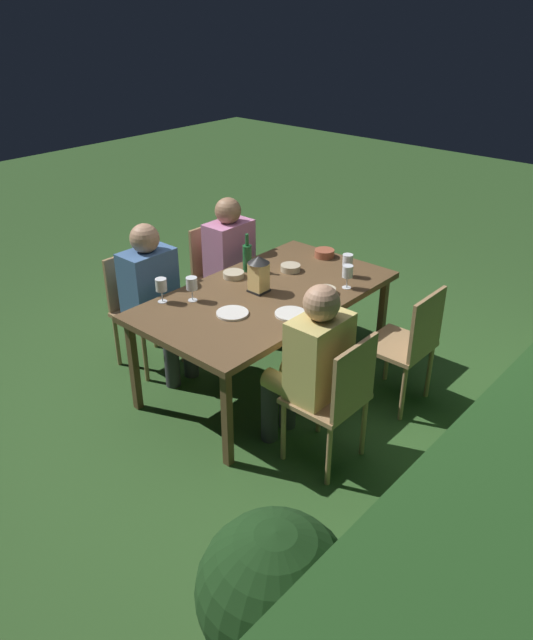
# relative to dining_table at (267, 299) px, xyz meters

# --- Properties ---
(ground_plane) EXTENTS (16.00, 16.00, 0.00)m
(ground_plane) POSITION_rel_dining_table_xyz_m (0.00, 0.00, -0.67)
(ground_plane) COLOR #2D5123
(dining_table) EXTENTS (1.84, 1.02, 0.72)m
(dining_table) POSITION_rel_dining_table_xyz_m (0.00, 0.00, 0.00)
(dining_table) COLOR brown
(dining_table) RESTS_ON ground
(chair_side_left_a) EXTENTS (0.42, 0.40, 0.87)m
(chair_side_left_a) POSITION_rel_dining_table_xyz_m (-0.41, -0.90, -0.19)
(chair_side_left_a) COLOR #9E7A51
(chair_side_left_a) RESTS_ON ground
(person_in_pink) EXTENTS (0.38, 0.47, 1.15)m
(person_in_pink) POSITION_rel_dining_table_xyz_m (-0.41, -0.71, -0.03)
(person_in_pink) COLOR #C675A3
(person_in_pink) RESTS_ON ground
(chair_side_right_b) EXTENTS (0.42, 0.40, 0.87)m
(chair_side_right_b) POSITION_rel_dining_table_xyz_m (0.41, 0.90, -0.19)
(chair_side_right_b) COLOR #9E7A51
(chair_side_right_b) RESTS_ON ground
(person_in_mustard) EXTENTS (0.38, 0.47, 1.15)m
(person_in_mustard) POSITION_rel_dining_table_xyz_m (0.41, 0.71, -0.03)
(person_in_mustard) COLOR tan
(person_in_mustard) RESTS_ON ground
(chair_side_right_a) EXTENTS (0.42, 0.40, 0.87)m
(chair_side_right_a) POSITION_rel_dining_table_xyz_m (-0.41, 0.90, -0.19)
(chair_side_right_a) COLOR #9E7A51
(chair_side_right_a) RESTS_ON ground
(chair_side_left_b) EXTENTS (0.42, 0.40, 0.87)m
(chair_side_left_b) POSITION_rel_dining_table_xyz_m (0.41, -0.90, -0.19)
(chair_side_left_b) COLOR #9E7A51
(chair_side_left_b) RESTS_ON ground
(person_in_blue) EXTENTS (0.38, 0.47, 1.15)m
(person_in_blue) POSITION_rel_dining_table_xyz_m (0.41, -0.71, -0.03)
(person_in_blue) COLOR #426699
(person_in_blue) RESTS_ON ground
(lantern_centerpiece) EXTENTS (0.15, 0.15, 0.27)m
(lantern_centerpiece) POSITION_rel_dining_table_xyz_m (0.02, -0.05, 0.20)
(lantern_centerpiece) COLOR black
(lantern_centerpiece) RESTS_ON dining_table
(green_bottle_on_table) EXTENTS (0.07, 0.07, 0.29)m
(green_bottle_on_table) POSITION_rel_dining_table_xyz_m (-0.19, -0.36, 0.16)
(green_bottle_on_table) COLOR #1E5B2D
(green_bottle_on_table) RESTS_ON dining_table
(wine_glass_a) EXTENTS (0.08, 0.08, 0.17)m
(wine_glass_a) POSITION_rel_dining_table_xyz_m (-0.60, 0.25, 0.17)
(wine_glass_a) COLOR silver
(wine_glass_a) RESTS_ON dining_table
(wine_glass_b) EXTENTS (0.08, 0.08, 0.17)m
(wine_glass_b) POSITION_rel_dining_table_xyz_m (-0.43, 0.37, 0.17)
(wine_glass_b) COLOR silver
(wine_glass_b) RESTS_ON dining_table
(wine_glass_c) EXTENTS (0.08, 0.08, 0.17)m
(wine_glass_c) POSITION_rel_dining_table_xyz_m (0.42, -0.29, 0.17)
(wine_glass_c) COLOR silver
(wine_glass_c) RESTS_ON dining_table
(wine_glass_d) EXTENTS (0.08, 0.08, 0.17)m
(wine_glass_d) POSITION_rel_dining_table_xyz_m (0.57, -0.43, 0.17)
(wine_glass_d) COLOR silver
(wine_glass_d) RESTS_ON dining_table
(plate_a) EXTENTS (0.21, 0.21, 0.01)m
(plate_a) POSITION_rel_dining_table_xyz_m (0.15, 0.34, 0.06)
(plate_a) COLOR silver
(plate_a) RESTS_ON dining_table
(plate_b) EXTENTS (0.21, 0.21, 0.01)m
(plate_b) POSITION_rel_dining_table_xyz_m (0.39, 0.05, 0.06)
(plate_b) COLOR silver
(plate_b) RESTS_ON dining_table
(bowl_olives) EXTENTS (0.14, 0.14, 0.04)m
(bowl_olives) POSITION_rel_dining_table_xyz_m (-0.26, 0.32, 0.07)
(bowl_olives) COLOR #BCAD8E
(bowl_olives) RESTS_ON dining_table
(bowl_bread) EXTENTS (0.15, 0.15, 0.05)m
(bowl_bread) POSITION_rel_dining_table_xyz_m (-0.41, -0.12, 0.07)
(bowl_bread) COLOR #BCAD8E
(bowl_bread) RESTS_ON dining_table
(bowl_salad) EXTENTS (0.16, 0.16, 0.06)m
(bowl_salad) POSITION_rel_dining_table_xyz_m (-0.80, -0.09, 0.08)
(bowl_salad) COLOR #9E5138
(bowl_salad) RESTS_ON dining_table
(bowl_dip) EXTENTS (0.15, 0.15, 0.04)m
(bowl_dip) POSITION_rel_dining_table_xyz_m (-0.04, -0.35, 0.07)
(bowl_dip) COLOR #BCAD8E
(bowl_dip) RESTS_ON dining_table
(potted_plant_by_hedge) EXTENTS (0.61, 0.61, 0.85)m
(potted_plant_by_hedge) POSITION_rel_dining_table_xyz_m (1.68, 1.52, -0.17)
(potted_plant_by_hedge) COLOR brown
(potted_plant_by_hedge) RESTS_ON ground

